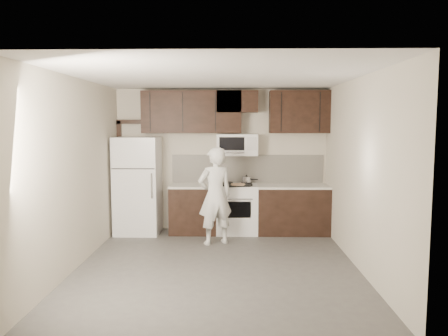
{
  "coord_description": "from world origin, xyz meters",
  "views": [
    {
      "loc": [
        0.23,
        -6.12,
        2.06
      ],
      "look_at": [
        0.08,
        0.9,
        1.33
      ],
      "focal_mm": 35.0,
      "sensor_mm": 36.0,
      "label": 1
    }
  ],
  "objects_px": {
    "person": "(215,196)",
    "stove": "(237,209)",
    "refrigerator": "(138,185)",
    "microwave": "(237,145)"
  },
  "relations": [
    {
      "from": "person",
      "to": "stove",
      "type": "bearing_deg",
      "value": -140.16
    },
    {
      "from": "stove",
      "to": "refrigerator",
      "type": "relative_size",
      "value": 0.52
    },
    {
      "from": "stove",
      "to": "refrigerator",
      "type": "distance_m",
      "value": 1.9
    },
    {
      "from": "microwave",
      "to": "refrigerator",
      "type": "relative_size",
      "value": 0.42
    },
    {
      "from": "microwave",
      "to": "refrigerator",
      "type": "bearing_deg",
      "value": -174.85
    },
    {
      "from": "stove",
      "to": "person",
      "type": "distance_m",
      "value": 0.93
    },
    {
      "from": "stove",
      "to": "person",
      "type": "height_order",
      "value": "person"
    },
    {
      "from": "person",
      "to": "microwave",
      "type": "bearing_deg",
      "value": -137.01
    },
    {
      "from": "refrigerator",
      "to": "person",
      "type": "height_order",
      "value": "refrigerator"
    },
    {
      "from": "refrigerator",
      "to": "person",
      "type": "bearing_deg",
      "value": -25.88
    }
  ]
}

